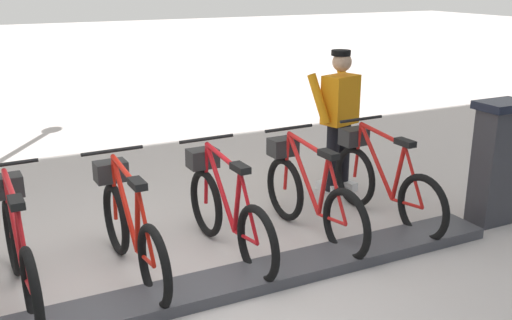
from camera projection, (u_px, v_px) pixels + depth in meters
name	position (u px, v px, depth m)	size (l,w,h in m)	color
ground_plane	(180.00, 301.00, 4.66)	(60.00, 60.00, 0.00)	beige
dock_rail_base	(179.00, 296.00, 4.64)	(0.44, 6.10, 0.10)	#47474C
payment_kiosk	(496.00, 161.00, 5.96)	(0.36, 0.52, 1.28)	#38383D
bike_docked_0	(382.00, 181.00, 6.10)	(1.72, 0.54, 1.02)	black
bike_docked_1	(309.00, 194.00, 5.73)	(1.72, 0.54, 1.02)	black
bike_docked_2	(226.00, 209.00, 5.35)	(1.72, 0.54, 1.02)	black
bike_docked_3	(130.00, 227.00, 4.97)	(1.72, 0.54, 1.02)	black
bike_docked_4	(18.00, 248.00, 4.60)	(1.72, 0.54, 1.02)	black
worker_near_rack	(339.00, 116.00, 6.81)	(0.53, 0.69, 1.66)	white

